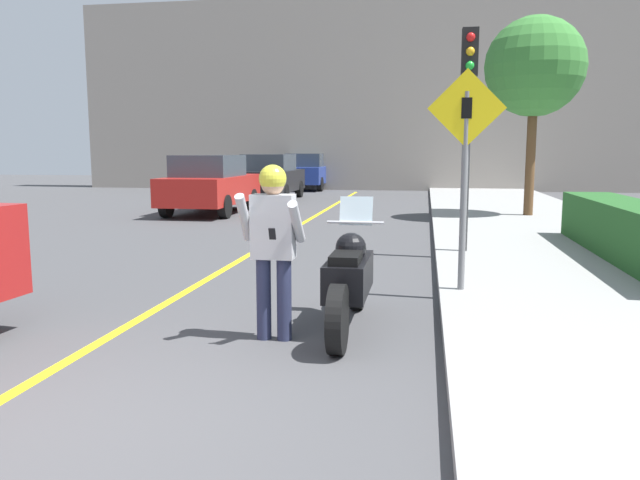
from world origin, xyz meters
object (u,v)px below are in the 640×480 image
motorcycle (349,279)px  parked_car_blue (307,171)px  parked_car_red (211,184)px  person_biker (273,235)px  crossing_sign (465,159)px  traffic_light (468,98)px  parked_car_black (270,177)px  street_tree (535,68)px

motorcycle → parked_car_blue: bearing=101.8°
motorcycle → parked_car_red: (-5.37, 11.07, 0.35)m
motorcycle → parked_car_red: bearing=115.9°
person_biker → crossing_sign: 2.77m
crossing_sign → traffic_light: (0.20, 3.02, 0.95)m
parked_car_blue → parked_car_red: bearing=-93.1°
parked_car_red → parked_car_blue: 11.67m
person_biker → parked_car_black: bearing=104.2°
traffic_light → parked_car_red: 9.63m
parked_car_black → parked_car_blue: (0.22, 6.24, 0.00)m
crossing_sign → parked_car_blue: bearing=105.6°
traffic_light → crossing_sign: bearing=-93.8°
street_tree → parked_car_black: 10.56m
person_biker → traffic_light: traffic_light is taller
traffic_light → street_tree: street_tree is taller
motorcycle → traffic_light: (1.40, 4.45, 2.14)m
street_tree → parked_car_red: street_tree is taller
parked_car_red → parked_car_blue: size_ratio=1.00×
person_biker → street_tree: bearing=70.2°
street_tree → parked_car_blue: 14.76m
parked_car_red → parked_car_black: 5.43m
motorcycle → street_tree: size_ratio=0.45×
parked_car_black → parked_car_blue: 6.24m
street_tree → parked_car_black: size_ratio=1.20×
parked_car_red → parked_car_black: same height
crossing_sign → person_biker: bearing=-133.7°
motorcycle → person_biker: 0.97m
street_tree → parked_car_red: 9.29m
person_biker → traffic_light: bearing=67.5°
traffic_light → parked_car_red: (-6.76, 6.62, -1.79)m
traffic_light → street_tree: size_ratio=0.72×
person_biker → parked_car_red: parked_car_red is taller
traffic_light → parked_car_black: 13.72m
parked_car_black → crossing_sign: bearing=-67.8°
crossing_sign → traffic_light: traffic_light is taller
parked_car_blue → crossing_sign: bearing=-74.4°
parked_car_black → parked_car_blue: same height
motorcycle → traffic_light: 5.13m
street_tree → traffic_light: bearing=-107.6°
traffic_light → parked_car_blue: bearing=108.6°
traffic_light → parked_car_red: traffic_light is taller
street_tree → parked_car_red: bearing=178.2°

